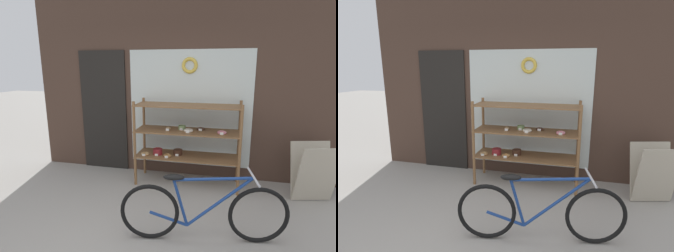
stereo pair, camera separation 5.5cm
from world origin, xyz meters
TOP-DOWN VIEW (x-y plane):
  - storefront_facade at (-0.03, 2.31)m, footprint 5.05×0.13m
  - display_case at (0.21, 1.91)m, footprint 1.61×0.52m
  - bicycle at (0.62, 0.55)m, footprint 1.76×0.48m
  - sandwich_board at (2.02, 1.76)m, footprint 0.63×0.50m

SIDE VIEW (x-z plane):
  - bicycle at x=0.62m, z-range -0.04..0.73m
  - sandwich_board at x=2.02m, z-range 0.01..0.82m
  - display_case at x=0.21m, z-range 0.14..1.46m
  - storefront_facade at x=-0.03m, z-range -0.05..3.71m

